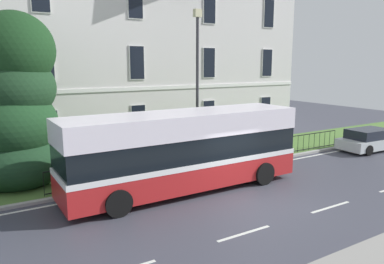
{
  "coord_description": "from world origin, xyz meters",
  "views": [
    {
      "loc": [
        -8.86,
        -9.91,
        5.1
      ],
      "look_at": [
        -0.2,
        4.15,
        2.02
      ],
      "focal_mm": 34.66,
      "sensor_mm": 36.0,
      "label": 1
    }
  ],
  "objects": [
    {
      "name": "iron_verge_railing",
      "position": [
        1.78,
        4.4,
        0.62
      ],
      "size": [
        16.83,
        0.04,
        0.97
      ],
      "color": "black",
      "rests_on": "ground_plane"
    },
    {
      "name": "parked_hatchback_00",
      "position": [
        11.39,
        2.85,
        0.63
      ],
      "size": [
        4.19,
        2.03,
        1.29
      ],
      "rotation": [
        0.0,
        0.0,
        -0.05
      ],
      "color": "silver",
      "rests_on": "ground_plane"
    },
    {
      "name": "ground_plane",
      "position": [
        0.0,
        0.76,
        -0.02
      ],
      "size": [
        60.0,
        56.0,
        0.18
      ],
      "color": "#3E3F4B"
    },
    {
      "name": "evergreen_tree",
      "position": [
        -7.13,
        6.76,
        3.13
      ],
      "size": [
        3.99,
        3.99,
        7.36
      ],
      "color": "#423328",
      "rests_on": "ground_plane"
    },
    {
      "name": "street_lamp_post",
      "position": [
        0.71,
        5.15,
        4.34
      ],
      "size": [
        0.36,
        0.24,
        7.44
      ],
      "color": "#333338",
      "rests_on": "ground_plane"
    },
    {
      "name": "litter_bin",
      "position": [
        -5.41,
        5.31,
        0.67
      ],
      "size": [
        0.47,
        0.47,
        1.1
      ],
      "color": "#23472D",
      "rests_on": "ground_plane"
    },
    {
      "name": "georgian_townhouse",
      "position": [
        1.78,
        14.47,
        6.66
      ],
      "size": [
        19.5,
        10.58,
        13.0
      ],
      "color": "silver",
      "rests_on": "ground_plane"
    },
    {
      "name": "single_decker_bus",
      "position": [
        -1.53,
        2.57,
        1.68
      ],
      "size": [
        9.9,
        2.65,
        3.19
      ],
      "rotation": [
        0.0,
        0.0,
        -0.0
      ],
      "color": "#B22021",
      "rests_on": "ground_plane"
    }
  ]
}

